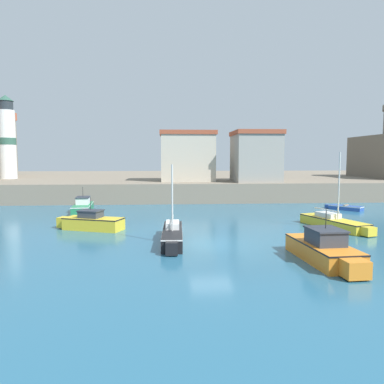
{
  "coord_description": "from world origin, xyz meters",
  "views": [
    {
      "loc": [
        -2.63,
        -21.47,
        5.08
      ],
      "look_at": [
        -0.34,
        11.72,
        2.0
      ],
      "focal_mm": 35.0,
      "sensor_mm": 36.0,
      "label": 1
    }
  ],
  "objects_px": {
    "lighthouse": "(7,139)",
    "harbor_shed_near_wharf": "(188,156)",
    "motorboat_green_3": "(83,207)",
    "sailboat_yellow_2": "(334,222)",
    "dinghy_blue_4": "(345,207)",
    "harbor_shed_mid_row": "(256,156)",
    "motorboat_orange_0": "(325,250)",
    "motorboat_yellow_6": "(91,222)",
    "sailboat_black_5": "(173,234)"
  },
  "relations": [
    {
      "from": "dinghy_blue_4",
      "to": "harbor_shed_near_wharf",
      "type": "bearing_deg",
      "value": 142.98
    },
    {
      "from": "lighthouse",
      "to": "sailboat_yellow_2",
      "type": "bearing_deg",
      "value": -38.39
    },
    {
      "from": "motorboat_green_3",
      "to": "harbor_shed_mid_row",
      "type": "xyz_separation_m",
      "value": [
        18.28,
        9.39,
        4.68
      ]
    },
    {
      "from": "lighthouse",
      "to": "harbor_shed_mid_row",
      "type": "bearing_deg",
      "value": -14.45
    },
    {
      "from": "lighthouse",
      "to": "dinghy_blue_4",
      "type": "bearing_deg",
      "value": -24.09
    },
    {
      "from": "motorboat_yellow_6",
      "to": "sailboat_black_5",
      "type": "bearing_deg",
      "value": -37.74
    },
    {
      "from": "dinghy_blue_4",
      "to": "sailboat_yellow_2",
      "type": "bearing_deg",
      "value": -120.02
    },
    {
      "from": "dinghy_blue_4",
      "to": "sailboat_black_5",
      "type": "relative_size",
      "value": 0.5
    },
    {
      "from": "sailboat_black_5",
      "to": "motorboat_yellow_6",
      "type": "xyz_separation_m",
      "value": [
        -5.64,
        4.37,
        0.07
      ]
    },
    {
      "from": "motorboat_green_3",
      "to": "sailboat_black_5",
      "type": "bearing_deg",
      "value": -57.51
    },
    {
      "from": "dinghy_blue_4",
      "to": "motorboat_green_3",
      "type": "bearing_deg",
      "value": -179.26
    },
    {
      "from": "sailboat_black_5",
      "to": "harbor_shed_mid_row",
      "type": "xyz_separation_m",
      "value": [
        10.28,
        21.96,
        4.75
      ]
    },
    {
      "from": "motorboat_yellow_6",
      "to": "lighthouse",
      "type": "xyz_separation_m",
      "value": [
        -16.08,
        25.84,
        7.05
      ]
    },
    {
      "from": "harbor_shed_near_wharf",
      "to": "lighthouse",
      "type": "bearing_deg",
      "value": 165.48
    },
    {
      "from": "harbor_shed_near_wharf",
      "to": "sailboat_yellow_2",
      "type": "bearing_deg",
      "value": -65.06
    },
    {
      "from": "sailboat_yellow_2",
      "to": "harbor_shed_mid_row",
      "type": "bearing_deg",
      "value": 94.47
    },
    {
      "from": "sailboat_yellow_2",
      "to": "harbor_shed_near_wharf",
      "type": "relative_size",
      "value": 0.96
    },
    {
      "from": "motorboat_orange_0",
      "to": "dinghy_blue_4",
      "type": "xyz_separation_m",
      "value": [
        9.66,
        17.6,
        -0.37
      ]
    },
    {
      "from": "dinghy_blue_4",
      "to": "harbor_shed_mid_row",
      "type": "bearing_deg",
      "value": 126.54
    },
    {
      "from": "lighthouse",
      "to": "harbor_shed_near_wharf",
      "type": "distance_m",
      "value": 24.9
    },
    {
      "from": "sailboat_black_5",
      "to": "lighthouse",
      "type": "distance_m",
      "value": 37.88
    },
    {
      "from": "sailboat_black_5",
      "to": "lighthouse",
      "type": "xyz_separation_m",
      "value": [
        -21.72,
        30.21,
        7.12
      ]
    },
    {
      "from": "sailboat_yellow_2",
      "to": "motorboat_yellow_6",
      "type": "distance_m",
      "value": 17.36
    },
    {
      "from": "motorboat_green_3",
      "to": "harbor_shed_near_wharf",
      "type": "distance_m",
      "value": 16.08
    },
    {
      "from": "motorboat_green_3",
      "to": "motorboat_yellow_6",
      "type": "relative_size",
      "value": 1.12
    },
    {
      "from": "motorboat_yellow_6",
      "to": "motorboat_green_3",
      "type": "bearing_deg",
      "value": 106.08
    },
    {
      "from": "motorboat_yellow_6",
      "to": "harbor_shed_near_wharf",
      "type": "bearing_deg",
      "value": 68.03
    },
    {
      "from": "sailboat_yellow_2",
      "to": "harbor_shed_near_wharf",
      "type": "bearing_deg",
      "value": 114.94
    },
    {
      "from": "sailboat_yellow_2",
      "to": "lighthouse",
      "type": "bearing_deg",
      "value": 141.61
    },
    {
      "from": "motorboat_orange_0",
      "to": "dinghy_blue_4",
      "type": "height_order",
      "value": "motorboat_orange_0"
    },
    {
      "from": "sailboat_yellow_2",
      "to": "sailboat_black_5",
      "type": "xyz_separation_m",
      "value": [
        -11.7,
        -3.73,
        0.04
      ]
    },
    {
      "from": "sailboat_yellow_2",
      "to": "motorboat_green_3",
      "type": "relative_size",
      "value": 1.16
    },
    {
      "from": "motorboat_orange_0",
      "to": "motorboat_yellow_6",
      "type": "bearing_deg",
      "value": 145.05
    },
    {
      "from": "motorboat_green_3",
      "to": "dinghy_blue_4",
      "type": "relative_size",
      "value": 1.73
    },
    {
      "from": "dinghy_blue_4",
      "to": "harbor_shed_mid_row",
      "type": "xyz_separation_m",
      "value": [
        -6.72,
        9.07,
        5.0
      ]
    },
    {
      "from": "motorboat_orange_0",
      "to": "harbor_shed_mid_row",
      "type": "xyz_separation_m",
      "value": [
        2.94,
        26.67,
        4.62
      ]
    },
    {
      "from": "sailboat_black_5",
      "to": "harbor_shed_mid_row",
      "type": "relative_size",
      "value": 1.05
    },
    {
      "from": "sailboat_black_5",
      "to": "motorboat_yellow_6",
      "type": "relative_size",
      "value": 1.29
    },
    {
      "from": "dinghy_blue_4",
      "to": "harbor_shed_near_wharf",
      "type": "relative_size",
      "value": 0.48
    },
    {
      "from": "motorboat_orange_0",
      "to": "sailboat_yellow_2",
      "type": "relative_size",
      "value": 0.91
    },
    {
      "from": "sailboat_black_5",
      "to": "harbor_shed_mid_row",
      "type": "distance_m",
      "value": 24.71
    },
    {
      "from": "motorboat_orange_0",
      "to": "harbor_shed_mid_row",
      "type": "relative_size",
      "value": 0.97
    },
    {
      "from": "motorboat_orange_0",
      "to": "motorboat_yellow_6",
      "type": "relative_size",
      "value": 1.18
    },
    {
      "from": "sailboat_yellow_2",
      "to": "sailboat_black_5",
      "type": "height_order",
      "value": "sailboat_yellow_2"
    },
    {
      "from": "motorboat_orange_0",
      "to": "sailboat_yellow_2",
      "type": "xyz_separation_m",
      "value": [
        4.36,
        8.43,
        -0.17
      ]
    },
    {
      "from": "motorboat_orange_0",
      "to": "harbor_shed_near_wharf",
      "type": "relative_size",
      "value": 0.87
    },
    {
      "from": "motorboat_green_3",
      "to": "lighthouse",
      "type": "height_order",
      "value": "lighthouse"
    },
    {
      "from": "motorboat_green_3",
      "to": "harbor_shed_mid_row",
      "type": "bearing_deg",
      "value": 27.2
    },
    {
      "from": "motorboat_green_3",
      "to": "sailboat_yellow_2",
      "type": "bearing_deg",
      "value": -24.16
    },
    {
      "from": "motorboat_orange_0",
      "to": "lighthouse",
      "type": "relative_size",
      "value": 0.52
    }
  ]
}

